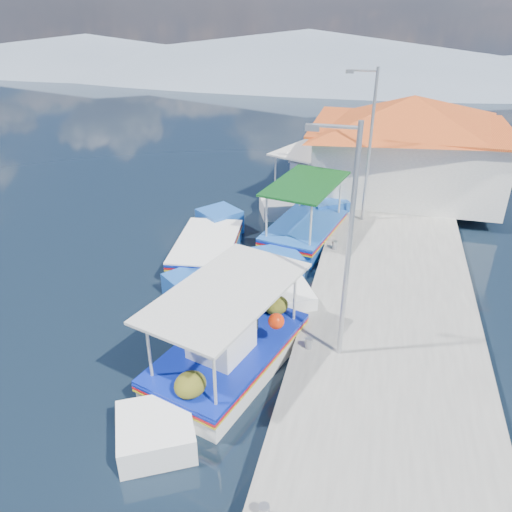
# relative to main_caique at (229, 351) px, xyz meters

# --- Properties ---
(ground) EXTENTS (160.00, 160.00, 0.00)m
(ground) POSITION_rel_main_caique_xyz_m (-1.81, -1.32, -0.52)
(ground) COLOR black
(ground) RESTS_ON ground
(quay) EXTENTS (5.00, 44.00, 0.50)m
(quay) POSITION_rel_main_caique_xyz_m (4.09, 4.68, -0.27)
(quay) COLOR #9C9B92
(quay) RESTS_ON ground
(bollards) EXTENTS (0.20, 17.20, 0.30)m
(bollards) POSITION_rel_main_caique_xyz_m (1.99, 3.93, 0.13)
(bollards) COLOR #A5A8AD
(bollards) RESTS_ON quay
(main_caique) EXTENTS (3.86, 7.89, 2.70)m
(main_caique) POSITION_rel_main_caique_xyz_m (0.00, 0.00, 0.00)
(main_caique) COLOR white
(main_caique) RESTS_ON ground
(caique_green_canopy) EXTENTS (3.20, 7.31, 2.79)m
(caique_green_canopy) POSITION_rel_main_caique_xyz_m (0.63, 8.03, -0.10)
(caique_green_canopy) COLOR #1D53AF
(caique_green_canopy) RESTS_ON ground
(caique_blue_hull) EXTENTS (2.66, 7.00, 1.26)m
(caique_blue_hull) POSITION_rel_main_caique_xyz_m (-2.56, 5.62, -0.18)
(caique_blue_hull) COLOR #1D53AF
(caique_blue_hull) RESTS_ON ground
(caique_far) EXTENTS (4.18, 7.18, 2.72)m
(caique_far) POSITION_rel_main_caique_xyz_m (0.11, 13.05, -0.02)
(caique_far) COLOR white
(caique_far) RESTS_ON ground
(harbor_building) EXTENTS (10.49, 10.49, 4.40)m
(harbor_building) POSITION_rel_main_caique_xyz_m (4.39, 13.68, 2.25)
(harbor_building) COLOR white
(harbor_building) RESTS_ON quay
(lamp_post_near) EXTENTS (1.21, 0.14, 6.00)m
(lamp_post_near) POSITION_rel_main_caique_xyz_m (2.70, 0.68, 3.33)
(lamp_post_near) COLOR #A5A8AD
(lamp_post_near) RESTS_ON quay
(lamp_post_far) EXTENTS (1.21, 0.14, 6.00)m
(lamp_post_far) POSITION_rel_main_caique_xyz_m (2.70, 9.68, 3.33)
(lamp_post_far) COLOR #A5A8AD
(lamp_post_far) RESTS_ON quay
(mountain_ridge) EXTENTS (171.40, 96.00, 5.50)m
(mountain_ridge) POSITION_rel_main_caique_xyz_m (4.74, 54.68, 1.52)
(mountain_ridge) COLOR gray
(mountain_ridge) RESTS_ON ground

